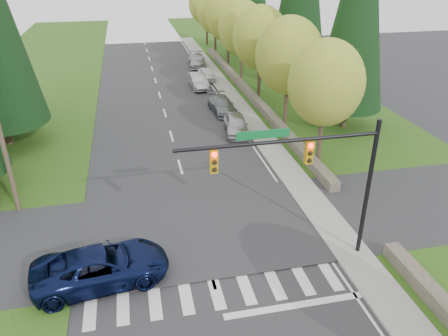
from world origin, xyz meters
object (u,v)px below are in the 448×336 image
object	(u,v)px
parked_car_c	(198,81)
parked_car_d	(207,74)
parked_car_e	(197,60)
parked_car_a	(236,125)
parked_car_b	(222,105)
suv_navy	(101,267)

from	to	relation	value
parked_car_c	parked_car_d	bearing A→B (deg)	60.62
parked_car_d	parked_car_e	distance (m)	6.64
parked_car_c	parked_car_e	distance (m)	9.49
parked_car_a	parked_car_d	distance (m)	15.89
parked_car_b	parked_car_c	world-z (taller)	parked_car_c
parked_car_e	parked_car_c	bearing A→B (deg)	-93.65
parked_car_b	parked_car_a	bearing A→B (deg)	-93.51
suv_navy	parked_car_e	bearing A→B (deg)	-22.86
suv_navy	parked_car_b	xyz separation A→B (m)	(9.79, 20.64, -0.14)
suv_navy	parked_car_c	size ratio (longest dim) A/B	1.30
parked_car_c	parked_car_e	world-z (taller)	parked_car_c
suv_navy	parked_car_d	distance (m)	33.02
parked_car_b	parked_car_e	world-z (taller)	parked_car_e
parked_car_e	parked_car_b	bearing A→B (deg)	-86.92
parked_car_c	parked_car_d	world-z (taller)	parked_car_c
parked_car_b	parked_car_d	xyz separation A→B (m)	(0.53, 10.73, -0.01)
suv_navy	parked_car_c	xyz separation A→B (m)	(8.92, 28.62, -0.07)
parked_car_a	parked_car_b	xyz separation A→B (m)	(-0.01, 5.15, -0.07)
suv_navy	parked_car_e	world-z (taller)	suv_navy
suv_navy	parked_car_d	xyz separation A→B (m)	(10.32, 31.37, -0.15)
parked_car_a	parked_car_e	distance (m)	22.52
parked_car_b	suv_navy	bearing A→B (deg)	-119.02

